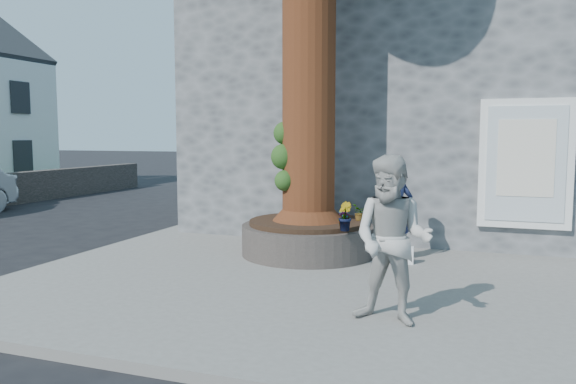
% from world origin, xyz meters
% --- Properties ---
extents(ground, '(120.00, 120.00, 0.00)m').
position_xyz_m(ground, '(0.00, 0.00, 0.00)').
color(ground, black).
rests_on(ground, ground).
extents(pavement, '(9.00, 8.00, 0.12)m').
position_xyz_m(pavement, '(1.50, 1.00, 0.06)').
color(pavement, slate).
rests_on(pavement, ground).
extents(yellow_line, '(0.10, 30.00, 0.01)m').
position_xyz_m(yellow_line, '(-3.05, 1.00, 0.00)').
color(yellow_line, yellow).
rests_on(yellow_line, ground).
extents(stone_shop, '(10.30, 8.30, 6.30)m').
position_xyz_m(stone_shop, '(2.50, 7.20, 3.16)').
color(stone_shop, '#4D4F52').
rests_on(stone_shop, ground).
extents(planter, '(2.30, 2.30, 0.60)m').
position_xyz_m(planter, '(0.80, 2.00, 0.41)').
color(planter, black).
rests_on(planter, pavement).
extents(man, '(0.70, 0.63, 1.59)m').
position_xyz_m(man, '(2.30, 2.01, 0.92)').
color(man, '#151C3B').
rests_on(man, pavement).
extents(woman, '(0.99, 0.82, 1.85)m').
position_xyz_m(woman, '(2.75, -1.12, 1.05)').
color(woman, '#B6B4AE').
rests_on(woman, pavement).
extents(shopping_bag, '(0.21, 0.14, 0.28)m').
position_xyz_m(shopping_bag, '(2.52, 1.84, 0.26)').
color(shopping_bag, white).
rests_on(shopping_bag, pavement).
extents(plant_a, '(0.20, 0.20, 0.32)m').
position_xyz_m(plant_a, '(1.61, 1.29, 0.88)').
color(plant_a, gray).
rests_on(plant_a, planter).
extents(plant_b, '(0.33, 0.33, 0.44)m').
position_xyz_m(plant_b, '(1.65, 1.15, 0.94)').
color(plant_b, gray).
rests_on(plant_b, planter).
extents(plant_c, '(0.19, 0.19, 0.30)m').
position_xyz_m(plant_c, '(1.65, 1.15, 0.87)').
color(plant_c, gray).
rests_on(plant_c, planter).
extents(plant_d, '(0.26, 0.29, 0.28)m').
position_xyz_m(plant_d, '(1.65, 2.24, 0.86)').
color(plant_d, gray).
rests_on(plant_d, planter).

